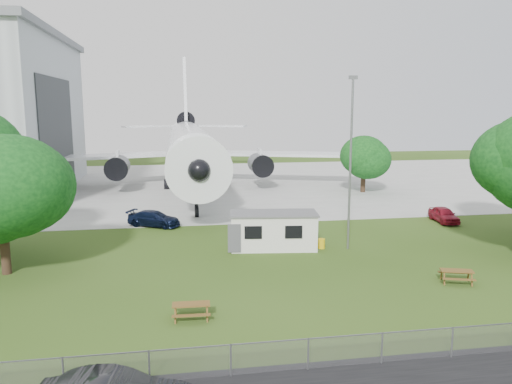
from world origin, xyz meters
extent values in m
plane|color=#425C20|center=(0.00, 0.00, 0.00)|extent=(160.00, 160.00, 0.00)
cube|color=#B7B7B2|center=(0.00, 38.00, 0.01)|extent=(120.00, 46.00, 0.03)
cube|color=#2D3033|center=(-16.93, 33.00, 6.75)|extent=(0.16, 16.00, 12.96)
cylinder|color=white|center=(-2.00, 34.00, 5.10)|extent=(5.40, 34.00, 5.40)
cone|color=white|center=(-2.00, 15.00, 5.10)|extent=(5.40, 5.50, 5.40)
cone|color=white|center=(-2.00, 55.00, 5.90)|extent=(4.86, 9.00, 4.86)
cube|color=white|center=(-14.50, 37.20, 3.90)|extent=(21.36, 10.77, 0.36)
cube|color=white|center=(10.50, 37.20, 3.90)|extent=(21.36, 10.77, 0.36)
cube|color=white|center=(-2.00, 55.00, 11.60)|extent=(0.46, 9.96, 12.17)
cylinder|color=#515459|center=(-10.50, 33.50, 3.00)|extent=(2.50, 4.20, 2.50)
cylinder|color=#515459|center=(6.50, 33.50, 3.00)|extent=(2.50, 4.20, 2.50)
cylinder|color=#515459|center=(-2.00, 54.00, 7.90)|extent=(2.60, 4.50, 2.60)
cylinder|color=black|center=(-2.00, 18.50, 1.20)|extent=(0.36, 0.36, 2.40)
cylinder|color=black|center=(-4.80, 35.00, 1.20)|extent=(0.44, 0.44, 2.40)
cylinder|color=black|center=(0.80, 35.00, 1.20)|extent=(0.44, 0.44, 2.40)
cube|color=silver|center=(2.97, 7.21, 1.25)|extent=(6.26, 3.20, 2.50)
cube|color=#59595B|center=(2.97, 7.21, 2.56)|extent=(6.48, 3.42, 0.12)
cylinder|color=gold|center=(6.37, 6.61, 0.35)|extent=(0.50, 0.50, 0.70)
cube|color=gray|center=(0.00, -9.50, 0.00)|extent=(58.00, 0.04, 1.30)
cylinder|color=slate|center=(8.20, 6.20, 6.00)|extent=(0.16, 0.16, 12.00)
cylinder|color=#382619|center=(-14.16, 4.40, 1.58)|extent=(0.56, 0.56, 3.16)
cylinder|color=#382619|center=(18.11, 28.80, 1.26)|extent=(0.56, 0.56, 2.53)
sphere|color=#206D1E|center=(18.11, 28.80, 4.35)|extent=(6.10, 6.10, 6.10)
imported|color=maroon|center=(19.37, 12.81, 0.66)|extent=(1.92, 4.01, 1.32)
imported|color=black|center=(-5.75, 15.34, 0.66)|extent=(4.89, 3.63, 1.32)
camera|label=1|loc=(-3.88, -26.80, 10.06)|focal=35.00mm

